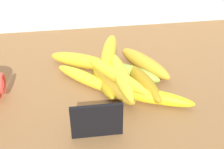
{
  "coord_description": "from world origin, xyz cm",
  "views": [
    {
      "loc": [
        -13.98,
        -61.35,
        54.12
      ],
      "look_at": [
        -5.32,
        2.82,
        8.0
      ],
      "focal_mm": 51.79,
      "sensor_mm": 36.0,
      "label": 1
    }
  ],
  "objects_px": {
    "banana_0": "(111,66)",
    "banana_2": "(128,72)",
    "banana_10": "(109,52)",
    "banana_5": "(114,86)",
    "banana_6": "(87,79)",
    "banana_1": "(144,83)",
    "chalkboard_sign": "(97,122)",
    "banana_9": "(82,61)",
    "banana_7": "(103,81)",
    "banana_4": "(145,63)",
    "banana_3": "(151,96)",
    "banana_12": "(116,75)",
    "banana_8": "(136,94)",
    "banana_11": "(121,76)"
  },
  "relations": [
    {
      "from": "banana_0",
      "to": "banana_2",
      "type": "xyz_separation_m",
      "value": [
        0.04,
        -0.03,
        -0.0
      ]
    },
    {
      "from": "banana_10",
      "to": "banana_0",
      "type": "bearing_deg",
      "value": -59.61
    },
    {
      "from": "banana_5",
      "to": "banana_6",
      "type": "distance_m",
      "value": 0.08
    },
    {
      "from": "banana_0",
      "to": "banana_1",
      "type": "bearing_deg",
      "value": -50.79
    },
    {
      "from": "banana_1",
      "to": "chalkboard_sign",
      "type": "bearing_deg",
      "value": -132.93
    },
    {
      "from": "banana_2",
      "to": "banana_10",
      "type": "bearing_deg",
      "value": 139.67
    },
    {
      "from": "banana_9",
      "to": "banana_7",
      "type": "bearing_deg",
      "value": -63.18
    },
    {
      "from": "banana_4",
      "to": "banana_7",
      "type": "height_order",
      "value": "banana_4"
    },
    {
      "from": "banana_5",
      "to": "banana_7",
      "type": "bearing_deg",
      "value": 130.53
    },
    {
      "from": "banana_1",
      "to": "banana_9",
      "type": "distance_m",
      "value": 0.19
    },
    {
      "from": "banana_2",
      "to": "banana_7",
      "type": "height_order",
      "value": "banana_2"
    },
    {
      "from": "banana_3",
      "to": "banana_9",
      "type": "relative_size",
      "value": 1.13
    },
    {
      "from": "banana_3",
      "to": "banana_12",
      "type": "distance_m",
      "value": 0.1
    },
    {
      "from": "chalkboard_sign",
      "to": "banana_6",
      "type": "xyz_separation_m",
      "value": [
        -0.01,
        0.19,
        -0.02
      ]
    },
    {
      "from": "banana_1",
      "to": "banana_9",
      "type": "relative_size",
      "value": 0.89
    },
    {
      "from": "banana_0",
      "to": "banana_2",
      "type": "relative_size",
      "value": 0.9
    },
    {
      "from": "banana_4",
      "to": "banana_9",
      "type": "distance_m",
      "value": 0.18
    },
    {
      "from": "banana_5",
      "to": "banana_8",
      "type": "height_order",
      "value": "banana_5"
    },
    {
      "from": "chalkboard_sign",
      "to": "banana_10",
      "type": "distance_m",
      "value": 0.25
    },
    {
      "from": "banana_3",
      "to": "banana_6",
      "type": "xyz_separation_m",
      "value": [
        -0.15,
        0.09,
        -0.0
      ]
    },
    {
      "from": "banana_1",
      "to": "banana_10",
      "type": "bearing_deg",
      "value": 128.51
    },
    {
      "from": "banana_8",
      "to": "banana_12",
      "type": "distance_m",
      "value": 0.07
    },
    {
      "from": "banana_4",
      "to": "banana_6",
      "type": "xyz_separation_m",
      "value": [
        -0.16,
        -0.04,
        -0.0
      ]
    },
    {
      "from": "banana_4",
      "to": "banana_11",
      "type": "bearing_deg",
      "value": -129.16
    },
    {
      "from": "banana_10",
      "to": "banana_11",
      "type": "relative_size",
      "value": 0.87
    },
    {
      "from": "banana_2",
      "to": "banana_7",
      "type": "distance_m",
      "value": 0.08
    },
    {
      "from": "banana_3",
      "to": "banana_9",
      "type": "bearing_deg",
      "value": 132.37
    },
    {
      "from": "banana_7",
      "to": "banana_9",
      "type": "xyz_separation_m",
      "value": [
        -0.05,
        0.1,
        0.0
      ]
    },
    {
      "from": "banana_1",
      "to": "banana_2",
      "type": "xyz_separation_m",
      "value": [
        -0.03,
        0.06,
        -0.0
      ]
    },
    {
      "from": "banana_9",
      "to": "banana_8",
      "type": "bearing_deg",
      "value": -51.98
    },
    {
      "from": "banana_8",
      "to": "banana_11",
      "type": "distance_m",
      "value": 0.06
    },
    {
      "from": "banana_5",
      "to": "banana_12",
      "type": "distance_m",
      "value": 0.04
    },
    {
      "from": "banana_1",
      "to": "banana_4",
      "type": "distance_m",
      "value": 0.09
    },
    {
      "from": "banana_11",
      "to": "banana_1",
      "type": "bearing_deg",
      "value": 12.79
    },
    {
      "from": "banana_2",
      "to": "banana_11",
      "type": "relative_size",
      "value": 0.88
    },
    {
      "from": "banana_6",
      "to": "banana_3",
      "type": "bearing_deg",
      "value": -31.79
    },
    {
      "from": "banana_11",
      "to": "banana_12",
      "type": "relative_size",
      "value": 0.98
    },
    {
      "from": "banana_11",
      "to": "banana_9",
      "type": "bearing_deg",
      "value": 122.45
    },
    {
      "from": "banana_1",
      "to": "banana_6",
      "type": "relative_size",
      "value": 0.84
    },
    {
      "from": "banana_6",
      "to": "banana_5",
      "type": "bearing_deg",
      "value": -35.02
    },
    {
      "from": "banana_11",
      "to": "banana_7",
      "type": "bearing_deg",
      "value": 133.52
    },
    {
      "from": "banana_11",
      "to": "banana_12",
      "type": "bearing_deg",
      "value": 154.65
    },
    {
      "from": "banana_7",
      "to": "banana_9",
      "type": "height_order",
      "value": "banana_9"
    },
    {
      "from": "banana_8",
      "to": "banana_6",
      "type": "bearing_deg",
      "value": 146.04
    },
    {
      "from": "banana_0",
      "to": "banana_11",
      "type": "xyz_separation_m",
      "value": [
        0.01,
        -0.1,
        0.04
      ]
    },
    {
      "from": "banana_4",
      "to": "banana_11",
      "type": "relative_size",
      "value": 0.93
    },
    {
      "from": "banana_0",
      "to": "banana_3",
      "type": "bearing_deg",
      "value": -59.56
    },
    {
      "from": "banana_10",
      "to": "banana_2",
      "type": "bearing_deg",
      "value": -40.33
    },
    {
      "from": "banana_5",
      "to": "banana_9",
      "type": "bearing_deg",
      "value": 120.26
    },
    {
      "from": "banana_4",
      "to": "banana_9",
      "type": "xyz_separation_m",
      "value": [
        -0.17,
        0.04,
        -0.0
      ]
    }
  ]
}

